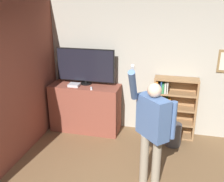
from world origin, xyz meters
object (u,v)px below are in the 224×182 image
at_px(game_console, 74,85).
at_px(person, 152,125).
at_px(bookshelf, 170,107).
at_px(waste_bin, 173,134).
at_px(television, 85,66).

relative_size(game_console, person, 0.11).
relative_size(bookshelf, waste_bin, 2.82).
relative_size(person, waste_bin, 4.34).
height_order(bookshelf, waste_bin, bookshelf).
relative_size(television, waste_bin, 2.74).
bearing_deg(waste_bin, bookshelf, 104.30).
height_order(game_console, waste_bin, game_console).
height_order(game_console, bookshelf, bookshelf).
relative_size(game_console, waste_bin, 0.50).
relative_size(game_console, bookshelf, 0.18).
xyz_separation_m(television, bookshelf, (1.71, 0.08, -0.75)).
bearing_deg(bookshelf, waste_bin, -75.70).
distance_m(game_console, waste_bin, 2.14).
bearing_deg(game_console, waste_bin, -3.04).
bearing_deg(bookshelf, game_console, -172.39).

